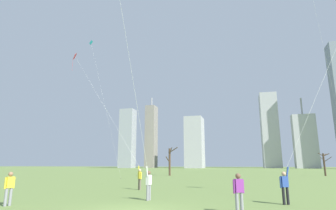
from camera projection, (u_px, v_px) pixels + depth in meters
The scene contains 13 objects.
kite_flyer_foreground_left_blue at pixel (137, 108), 15.17m from camera, with size 2.06×7.50×22.05m.
kite_flyer_foreground_right_orange at pixel (306, 129), 14.74m from camera, with size 6.39×2.84×12.63m.
kite_flyer_midfield_right_red at pixel (122, 144), 24.63m from camera, with size 13.63×9.60×16.83m.
bystander_strolling_midfield at pixel (9, 187), 13.44m from camera, with size 0.30×0.49×1.62m.
bystander_watching_nearby at pixel (239, 191), 11.30m from camera, with size 0.45×0.35×1.62m.
distant_kite_drifting_left_teal at pixel (93, 53), 44.70m from camera, with size 7.35×1.41×22.35m.
bare_tree_leftmost at pixel (170, 160), 48.65m from camera, with size 2.28×2.86×4.95m.
bare_tree_center at pixel (324, 163), 46.72m from camera, with size 1.93×2.24×3.90m.
skyline_slender_spire at pixel (127, 138), 145.14m from camera, with size 7.40×6.67×30.97m.
skyline_squat_block at pixel (195, 142), 139.96m from camera, with size 8.84×11.98×25.73m.
skyline_tall_tower at pixel (151, 136), 154.26m from camera, with size 5.43×7.47×39.73m.
skyline_mid_tower_left at pixel (305, 141), 129.73m from camera, with size 10.26×5.67×33.83m.
skyline_wide_slab at pixel (270, 130), 145.17m from camera, with size 8.51×11.80×39.22m.
Camera 1 is at (4.69, -11.27, 2.00)m, focal length 29.15 mm.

